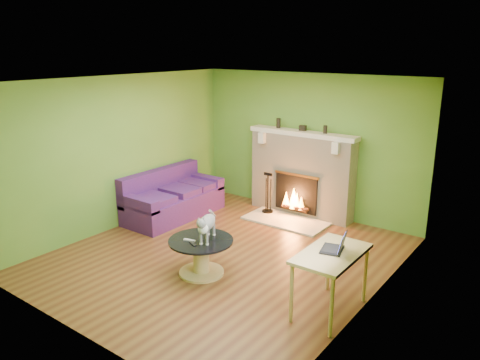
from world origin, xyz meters
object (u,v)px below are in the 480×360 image
(coffee_table, at_px, (201,254))
(desk, at_px, (331,260))
(sofa, at_px, (172,199))
(cat, at_px, (207,226))

(coffee_table, height_order, desk, desk)
(sofa, height_order, coffee_table, sofa)
(sofa, bearing_deg, coffee_table, -35.98)
(coffee_table, bearing_deg, cat, 32.01)
(cat, bearing_deg, sofa, 122.24)
(desk, distance_m, cat, 1.78)
(sofa, relative_size, coffee_table, 2.14)
(coffee_table, xyz_separation_m, desk, (1.85, 0.18, 0.38))
(coffee_table, xyz_separation_m, cat, (0.08, 0.05, 0.42))
(sofa, bearing_deg, desk, -18.01)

